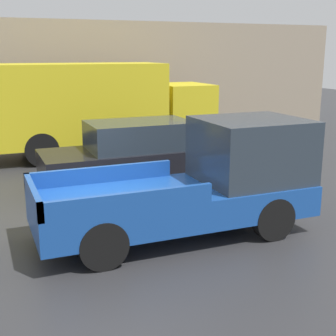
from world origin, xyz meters
TOP-DOWN VIEW (x-y plane):
  - ground_plane at (0.00, 0.00)m, footprint 60.00×60.00m
  - building_wall at (0.00, 10.23)m, footprint 28.00×0.15m
  - pickup_truck at (2.05, -0.76)m, footprint 5.32×2.02m
  - car at (1.86, 2.86)m, footprint 4.84×1.94m
  - delivery_truck at (1.74, 7.09)m, footprint 7.94×2.36m
  - newspaper_box at (4.84, 9.90)m, footprint 0.45×0.40m

SIDE VIEW (x-z plane):
  - ground_plane at x=0.00m, z-range 0.00..0.00m
  - newspaper_box at x=4.84m, z-range 0.00..1.08m
  - car at x=1.86m, z-range -0.01..1.72m
  - pickup_truck at x=2.05m, z-range -0.08..2.12m
  - delivery_truck at x=1.74m, z-range 0.15..3.27m
  - building_wall at x=0.00m, z-range 0.00..4.71m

